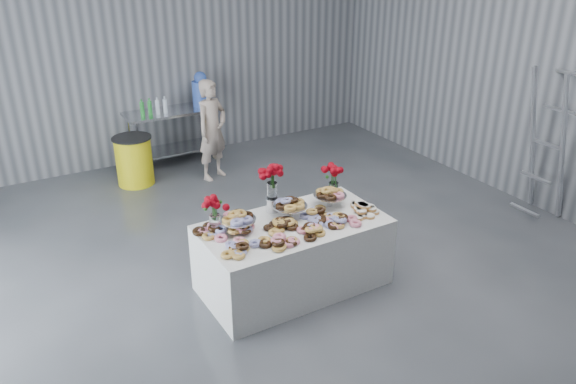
% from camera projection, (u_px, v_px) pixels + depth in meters
% --- Properties ---
extents(ground, '(9.00, 9.00, 0.00)m').
position_uv_depth(ground, '(289.00, 293.00, 5.87)').
color(ground, '#3A3D42').
rests_on(ground, ground).
extents(room_walls, '(8.04, 9.04, 4.02)m').
position_uv_depth(room_walls, '(257.00, 37.00, 4.70)').
color(room_walls, gray).
rests_on(room_walls, ground).
extents(display_table, '(1.91, 1.03, 0.75)m').
position_uv_depth(display_table, '(293.00, 255.00, 5.86)').
color(display_table, white).
rests_on(display_table, ground).
extents(prep_table, '(1.50, 0.60, 0.90)m').
position_uv_depth(prep_table, '(174.00, 127.00, 8.95)').
color(prep_table, silver).
rests_on(prep_table, ground).
extents(donut_mounds, '(1.82, 0.82, 0.09)m').
position_uv_depth(donut_mounds, '(296.00, 221.00, 5.64)').
color(donut_mounds, gold).
rests_on(donut_mounds, display_table).
extents(cake_stand_left, '(0.36, 0.36, 0.17)m').
position_uv_depth(cake_stand_left, '(238.00, 218.00, 5.50)').
color(cake_stand_left, silver).
rests_on(cake_stand_left, display_table).
extents(cake_stand_mid, '(0.36, 0.36, 0.17)m').
position_uv_depth(cake_stand_mid, '(290.00, 204.00, 5.78)').
color(cake_stand_mid, silver).
rests_on(cake_stand_mid, display_table).
extents(cake_stand_right, '(0.36, 0.36, 0.17)m').
position_uv_depth(cake_stand_right, '(330.00, 194.00, 6.01)').
color(cake_stand_right, silver).
rests_on(cake_stand_right, display_table).
extents(danish_pile, '(0.48, 0.48, 0.11)m').
position_uv_depth(danish_pile, '(362.00, 207.00, 5.91)').
color(danish_pile, white).
rests_on(danish_pile, display_table).
extents(bouquet_left, '(0.26, 0.26, 0.42)m').
position_uv_depth(bouquet_left, '(214.00, 204.00, 5.42)').
color(bouquet_left, white).
rests_on(bouquet_left, display_table).
extents(bouquet_right, '(0.26, 0.26, 0.42)m').
position_uv_depth(bouquet_right, '(334.00, 173.00, 6.14)').
color(bouquet_right, white).
rests_on(bouquet_right, display_table).
extents(bouquet_center, '(0.26, 0.26, 0.57)m').
position_uv_depth(bouquet_center, '(272.00, 178.00, 5.79)').
color(bouquet_center, silver).
rests_on(bouquet_center, display_table).
extents(water_jug, '(0.28, 0.28, 0.55)m').
position_uv_depth(water_jug, '(201.00, 91.00, 8.96)').
color(water_jug, '#4572EB').
rests_on(water_jug, prep_table).
extents(drink_bottles, '(0.54, 0.08, 0.27)m').
position_uv_depth(drink_bottles, '(154.00, 106.00, 8.55)').
color(drink_bottles, '#268C33').
rests_on(drink_bottles, prep_table).
extents(person, '(0.65, 0.56, 1.52)m').
position_uv_depth(person, '(212.00, 130.00, 8.38)').
color(person, '#CC8C93').
rests_on(person, ground).
extents(trash_barrel, '(0.57, 0.57, 0.73)m').
position_uv_depth(trash_barrel, '(134.00, 161.00, 8.31)').
color(trash_barrel, yellow).
rests_on(trash_barrel, ground).
extents(stepladder, '(0.68, 0.50, 2.00)m').
position_uv_depth(stepladder, '(547.00, 144.00, 7.11)').
color(stepladder, silver).
rests_on(stepladder, ground).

